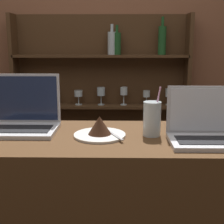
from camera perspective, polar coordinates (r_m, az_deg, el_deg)
name	(u,v)px	position (r m, az deg, el deg)	size (l,w,h in m)	color
back_wall	(99,52)	(2.67, -2.39, 10.99)	(7.00, 0.06, 2.70)	brown
back_shelf	(102,110)	(2.65, -1.77, 0.43)	(1.44, 0.18, 1.65)	#472D19
laptop_near	(24,118)	(1.49, -15.80, -1.06)	(0.31, 0.24, 0.25)	silver
laptop_far	(211,130)	(1.34, 17.72, -3.09)	(0.35, 0.21, 0.22)	silver
cake_plate	(100,129)	(1.35, -2.26, -3.14)	(0.22, 0.22, 0.09)	silver
water_glass	(152,119)	(1.36, 7.33, -1.23)	(0.08, 0.08, 0.21)	silver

